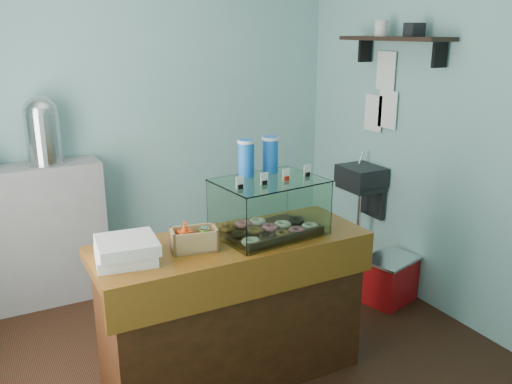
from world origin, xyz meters
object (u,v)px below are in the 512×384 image
counter (232,309)px  display_case (266,204)px  coffee_urn (42,129)px  red_cooler (389,279)px

counter → display_case: 0.66m
counter → coffee_urn: (-0.78, 1.58, 0.91)m
counter → display_case: display_case is taller
display_case → red_cooler: bearing=6.6°
red_cooler → coffee_urn: bearing=135.0°
display_case → red_cooler: size_ratio=1.34×
counter → display_case: (0.24, 0.02, 0.62)m
counter → coffee_urn: size_ratio=3.14×
display_case → coffee_urn: 1.88m
coffee_urn → red_cooler: (2.29, -1.27, -1.18)m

